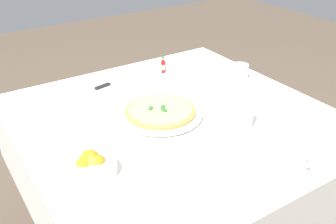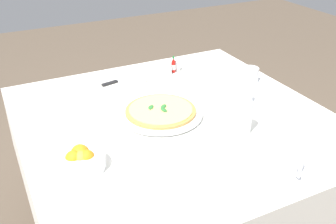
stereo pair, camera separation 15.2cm
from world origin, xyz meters
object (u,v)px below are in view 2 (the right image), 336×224
object	(u,v)px
salt_shaker	(178,66)
coffee_cup_near_left	(290,164)
coffee_cup_back_corner	(243,96)
hot_sauce_bottle	(173,66)
water_glass_far_right	(242,119)
pepper_shaker	(169,69)
napkin_folded	(119,84)
pizza	(161,110)
dinner_knife	(119,81)
pizza_plate	(161,113)
citrus_bowl	(81,160)
coffee_cup_near_right	(250,76)

from	to	relation	value
salt_shaker	coffee_cup_near_left	bearing A→B (deg)	-94.20
coffee_cup_back_corner	hot_sauce_bottle	size ratio (longest dim) A/B	1.59
water_glass_far_right	pepper_shaker	bearing A→B (deg)	89.70
coffee_cup_back_corner	napkin_folded	bearing A→B (deg)	136.55
pizza	salt_shaker	size ratio (longest dim) A/B	4.89
napkin_folded	dinner_knife	size ratio (longest dim) A/B	1.28
coffee_cup_near_left	water_glass_far_right	world-z (taller)	water_glass_far_right
pizza	coffee_cup_near_left	distance (m)	0.54
coffee_cup_back_corner	water_glass_far_right	xyz separation A→B (m)	(-0.15, -0.19, 0.03)
pizza_plate	citrus_bowl	xyz separation A→B (m)	(-0.37, -0.19, 0.02)
coffee_cup_back_corner	salt_shaker	world-z (taller)	coffee_cup_back_corner
dinner_knife	pepper_shaker	bearing A→B (deg)	-8.31
water_glass_far_right	citrus_bowl	distance (m)	0.58
pizza_plate	citrus_bowl	size ratio (longest dim) A/B	2.17
citrus_bowl	salt_shaker	distance (m)	0.85
hot_sauce_bottle	salt_shaker	xyz separation A→B (m)	(0.03, 0.01, -0.01)
hot_sauce_bottle	coffee_cup_back_corner	bearing A→B (deg)	-74.39
coffee_cup_near_right	pepper_shaker	world-z (taller)	coffee_cup_near_right
water_glass_far_right	salt_shaker	xyz separation A→B (m)	(0.06, 0.61, -0.03)
citrus_bowl	salt_shaker	world-z (taller)	citrus_bowl
napkin_folded	citrus_bowl	bearing A→B (deg)	-138.36
pizza_plate	citrus_bowl	distance (m)	0.41
napkin_folded	citrus_bowl	size ratio (longest dim) A/B	1.66
coffee_cup_near_right	dinner_knife	xyz separation A→B (m)	(-0.55, 0.23, -0.01)
citrus_bowl	pepper_shaker	bearing A→B (deg)	43.02
pizza	salt_shaker	bearing A→B (deg)	54.18
dinner_knife	coffee_cup_near_right	bearing A→B (deg)	-34.91
pizza	coffee_cup_back_corner	xyz separation A→B (m)	(0.36, -0.05, 0.00)
water_glass_far_right	hot_sauce_bottle	xyz separation A→B (m)	(0.03, 0.60, -0.02)
coffee_cup_back_corner	dinner_knife	xyz separation A→B (m)	(-0.40, 0.38, -0.00)
coffee_cup_near_right	coffee_cup_near_left	xyz separation A→B (m)	(-0.30, -0.60, -0.01)
coffee_cup_near_left	hot_sauce_bottle	bearing A→B (deg)	87.60
dinner_knife	salt_shaker	xyz separation A→B (m)	(0.32, 0.04, 0.00)
pizza_plate	pizza	bearing A→B (deg)	129.77
pizza	hot_sauce_bottle	bearing A→B (deg)	56.39
water_glass_far_right	salt_shaker	bearing A→B (deg)	84.45
water_glass_far_right	pepper_shaker	size ratio (longest dim) A/B	2.12
napkin_folded	coffee_cup_near_left	bearing A→B (deg)	-90.17
water_glass_far_right	napkin_folded	distance (m)	0.63
hot_sauce_bottle	pizza	bearing A→B (deg)	-123.61
pizza_plate	salt_shaker	distance (m)	0.46
hot_sauce_bottle	salt_shaker	distance (m)	0.03
pizza	salt_shaker	world-z (taller)	salt_shaker
citrus_bowl	pepper_shaker	distance (m)	0.79
napkin_folded	pepper_shaker	world-z (taller)	pepper_shaker
pizza_plate	citrus_bowl	world-z (taller)	citrus_bowl
citrus_bowl	dinner_knife	bearing A→B (deg)	58.58
hot_sauce_bottle	salt_shaker	bearing A→B (deg)	19.65
citrus_bowl	hot_sauce_bottle	world-z (taller)	hot_sauce_bottle
pepper_shaker	hot_sauce_bottle	bearing A→B (deg)	19.65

